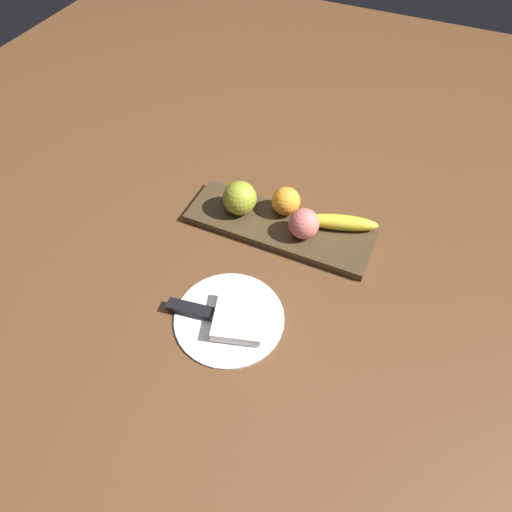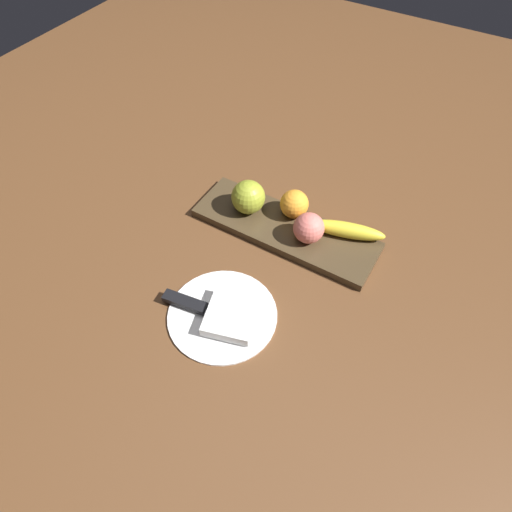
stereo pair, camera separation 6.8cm
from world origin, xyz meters
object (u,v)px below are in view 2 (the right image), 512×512
at_px(apple, 248,197).
at_px(knife, 192,305).
at_px(orange_near_apple, 294,204).
at_px(peach, 309,227).
at_px(banana, 347,230).
at_px(fruit_tray, 285,229).
at_px(dinner_plate, 222,314).
at_px(folded_napkin, 234,316).

bearing_deg(apple, knife, -81.87).
xyz_separation_m(orange_near_apple, knife, (-0.06, -0.31, -0.04)).
bearing_deg(apple, peach, -3.02).
bearing_deg(orange_near_apple, peach, -37.71).
xyz_separation_m(apple, banana, (0.22, 0.04, -0.02)).
height_order(fruit_tray, apple, apple).
bearing_deg(dinner_plate, peach, 76.93).
bearing_deg(dinner_plate, banana, 67.13).
height_order(fruit_tray, peach, peach).
bearing_deg(orange_near_apple, apple, -158.07).
height_order(peach, folded_napkin, peach).
relative_size(fruit_tray, banana, 2.55).
bearing_deg(knife, dinner_plate, 7.29).
bearing_deg(peach, folded_napkin, -97.17).
distance_m(apple, folded_napkin, 0.29).
xyz_separation_m(orange_near_apple, peach, (0.06, -0.05, 0.00)).
relative_size(folded_napkin, knife, 0.57).
xyz_separation_m(peach, folded_napkin, (-0.03, -0.25, -0.03)).
distance_m(orange_near_apple, folded_napkin, 0.30).
xyz_separation_m(fruit_tray, orange_near_apple, (-0.00, 0.04, 0.04)).
distance_m(apple, knife, 0.28).
relative_size(orange_near_apple, folded_napkin, 0.62).
bearing_deg(orange_near_apple, folded_napkin, -84.43).
distance_m(apple, dinner_plate, 0.28).
distance_m(peach, folded_napkin, 0.25).
relative_size(banana, dinner_plate, 0.77).
bearing_deg(banana, knife, -136.65).
bearing_deg(folded_napkin, peach, 82.83).
height_order(fruit_tray, dinner_plate, fruit_tray).
height_order(fruit_tray, orange_near_apple, orange_near_apple).
xyz_separation_m(banana, peach, (-0.07, -0.05, 0.02)).
height_order(orange_near_apple, dinner_plate, orange_near_apple).
relative_size(fruit_tray, peach, 6.27).
bearing_deg(folded_napkin, knife, -169.01).
distance_m(fruit_tray, peach, 0.07).
bearing_deg(dinner_plate, apple, 110.75).
distance_m(orange_near_apple, dinner_plate, 0.30).
bearing_deg(peach, orange_near_apple, 142.29).
height_order(banana, orange_near_apple, orange_near_apple).
relative_size(apple, knife, 0.42).
bearing_deg(peach, knife, -113.64).
xyz_separation_m(fruit_tray, dinner_plate, (-0.00, -0.25, -0.00)).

